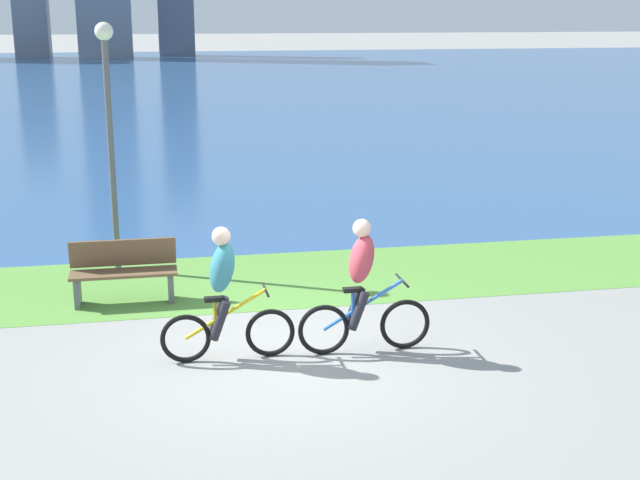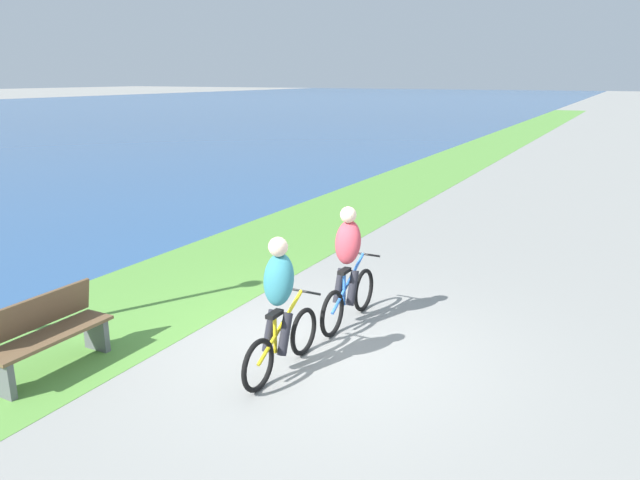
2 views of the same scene
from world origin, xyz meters
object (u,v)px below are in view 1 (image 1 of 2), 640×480
object	(u,v)px
cyclist_lead	(362,287)
bench_near_path	(124,272)
lamppost_tall	(109,112)
cyclist_trailing	(224,294)

from	to	relation	value
cyclist_lead	bench_near_path	distance (m)	3.83
lamppost_tall	bench_near_path	bearing A→B (deg)	-85.12
cyclist_trailing	bench_near_path	size ratio (longest dim) A/B	1.09
cyclist_lead	lamppost_tall	bearing A→B (deg)	126.09
cyclist_lead	cyclist_trailing	distance (m)	1.66
cyclist_trailing	lamppost_tall	xyz separation A→B (m)	(-1.36, 4.08, 1.72)
bench_near_path	cyclist_lead	bearing A→B (deg)	-40.88
cyclist_trailing	bench_near_path	world-z (taller)	cyclist_trailing
cyclist_trailing	bench_near_path	xyz separation A→B (m)	(-1.22, 2.43, -0.38)
cyclist_lead	lamppost_tall	xyz separation A→B (m)	(-3.02, 4.15, 1.72)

